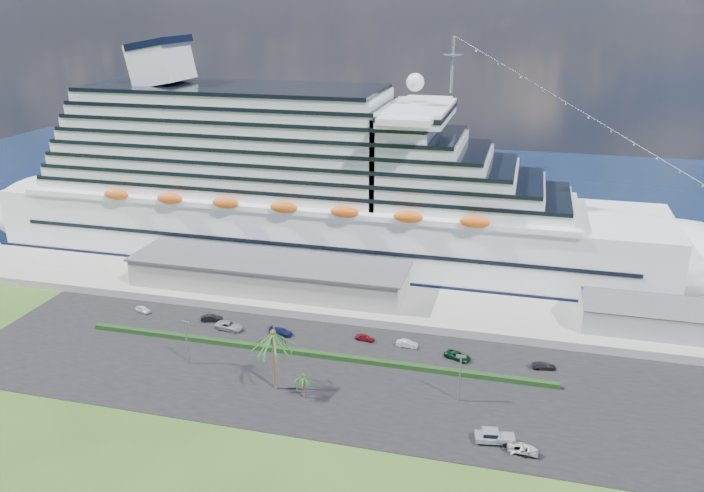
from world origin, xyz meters
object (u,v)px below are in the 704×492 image
(pickup_truck, at_px, (494,436))
(boat_trailer, at_px, (523,448))
(parked_car_3, at_px, (281,332))
(cruise_ship, at_px, (316,194))

(pickup_truck, height_order, boat_trailer, pickup_truck)
(parked_car_3, height_order, boat_trailer, boat_trailer)
(cruise_ship, xyz_separation_m, pickup_truck, (47.78, -65.99, -15.46))
(parked_car_3, distance_m, pickup_truck, 48.65)
(cruise_ship, height_order, boat_trailer, cruise_ship)
(boat_trailer, bearing_deg, pickup_truck, 158.45)
(parked_car_3, bearing_deg, pickup_truck, -113.49)
(cruise_ship, bearing_deg, boat_trailer, -52.46)
(parked_car_3, relative_size, pickup_truck, 0.78)
(parked_car_3, xyz_separation_m, pickup_truck, (42.06, -24.44, 0.43))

